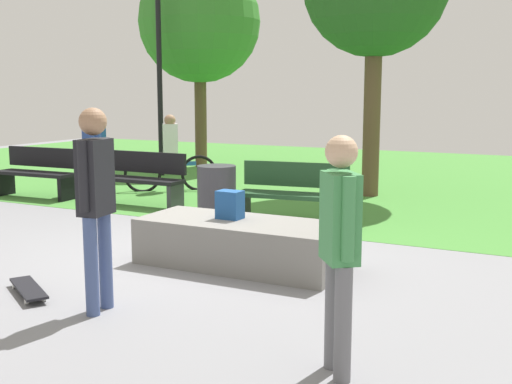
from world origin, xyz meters
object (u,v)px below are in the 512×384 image
at_px(lamp_post, 159,58).
at_px(trash_bin, 217,198).
at_px(concrete_ledge, 241,243).
at_px(skater_performing_trick, 340,238).
at_px(tree_broad_elm, 199,22).
at_px(pedestrian_with_backpack, 93,144).
at_px(skater_watching, 96,193).
at_px(skateboard_by_ledge, 28,288).
at_px(park_bench_center_lawn, 142,178).
at_px(park_bench_by_oak, 293,193).
at_px(cyclist_on_bicycle, 171,159).
at_px(park_bench_near_lamppost, 38,171).
at_px(backpack_on_ledge, 230,205).

xyz_separation_m(lamp_post, trash_bin, (4.06, -4.44, -2.22)).
xyz_separation_m(concrete_ledge, skater_performing_trick, (1.91, -2.17, 0.72)).
xyz_separation_m(tree_broad_elm, pedestrian_with_backpack, (0.47, -4.63, -2.68)).
height_order(skater_watching, tree_broad_elm, tree_broad_elm).
bearing_deg(concrete_ledge, trash_bin, 128.13).
xyz_separation_m(trash_bin, pedestrian_with_backpack, (-3.66, 1.67, 0.49)).
bearing_deg(trash_bin, skateboard_by_ledge, -92.37).
height_order(park_bench_center_lawn, lamp_post, lamp_post).
height_order(park_bench_center_lawn, trash_bin, trash_bin).
bearing_deg(park_bench_center_lawn, tree_broad_elm, 111.14).
height_order(park_bench_by_oak, lamp_post, lamp_post).
bearing_deg(cyclist_on_bicycle, skater_performing_trick, -48.10).
relative_size(concrete_ledge, lamp_post, 0.52).
bearing_deg(park_bench_by_oak, park_bench_center_lawn, 173.80).
height_order(skater_performing_trick, tree_broad_elm, tree_broad_elm).
height_order(concrete_ledge, park_bench_center_lawn, park_bench_center_lawn).
relative_size(skater_watching, skateboard_by_ledge, 2.31).
height_order(skater_performing_trick, pedestrian_with_backpack, skater_performing_trick).
distance_m(skater_watching, park_bench_near_lamppost, 6.73).
bearing_deg(skateboard_by_ledge, lamp_post, 116.59).
height_order(backpack_on_ledge, skateboard_by_ledge, backpack_on_ledge).
bearing_deg(lamp_post, park_bench_near_lamppost, -94.32).
distance_m(concrete_ledge, skater_watching, 2.11).
bearing_deg(park_bench_by_oak, skater_watching, -90.83).
bearing_deg(tree_broad_elm, park_bench_by_oak, -48.14).
bearing_deg(cyclist_on_bicycle, trash_bin, -45.76).
relative_size(park_bench_by_oak, lamp_post, 0.37).
distance_m(park_bench_center_lawn, tree_broad_elm, 6.43).
relative_size(trash_bin, pedestrian_with_backpack, 0.57).
distance_m(skater_watching, cyclist_on_bicycle, 6.96).
height_order(concrete_ledge, pedestrian_with_backpack, pedestrian_with_backpack).
bearing_deg(pedestrian_with_backpack, lamp_post, 98.21).
bearing_deg(pedestrian_with_backpack, tree_broad_elm, 95.80).
height_order(backpack_on_ledge, skater_watching, skater_watching).
height_order(skateboard_by_ledge, lamp_post, lamp_post).
relative_size(concrete_ledge, trash_bin, 2.54).
xyz_separation_m(skater_performing_trick, trash_bin, (-3.12, 3.70, -0.52)).
xyz_separation_m(tree_broad_elm, lamp_post, (0.07, -1.86, -0.96)).
distance_m(concrete_ledge, skater_performing_trick, 2.98).
bearing_deg(park_bench_by_oak, backpack_on_ledge, -85.09).
relative_size(skater_watching, pedestrian_with_backpack, 1.14).
height_order(skater_watching, pedestrian_with_backpack, skater_watching).
relative_size(skater_performing_trick, skater_watching, 0.92).
distance_m(skateboard_by_ledge, lamp_post, 9.14).
bearing_deg(park_bench_near_lamppost, concrete_ledge, -23.74).
bearing_deg(park_bench_center_lawn, cyclist_on_bicycle, 106.64).
xyz_separation_m(skateboard_by_ledge, tree_broad_elm, (-3.99, 9.69, 3.56)).
xyz_separation_m(park_bench_by_oak, pedestrian_with_backpack, (-4.51, 0.92, 0.47)).
height_order(pedestrian_with_backpack, cyclist_on_bicycle, pedestrian_with_backpack).
distance_m(skater_performing_trick, tree_broad_elm, 12.64).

